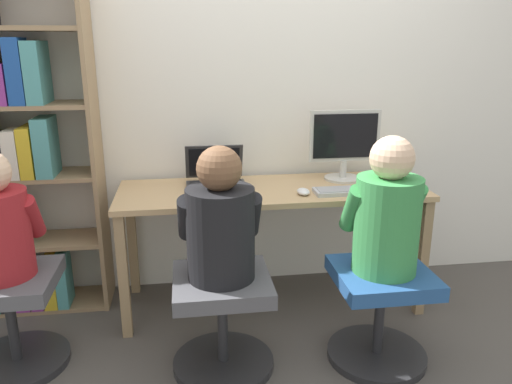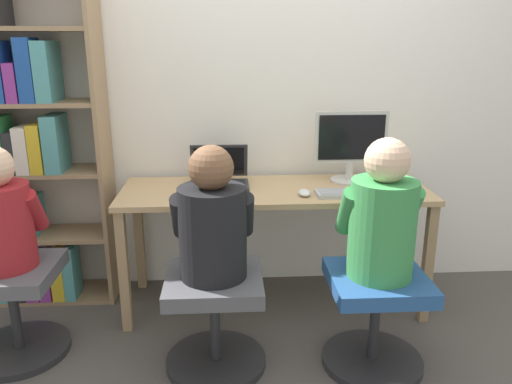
{
  "view_description": "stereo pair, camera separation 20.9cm",
  "coord_description": "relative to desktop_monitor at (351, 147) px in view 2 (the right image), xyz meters",
  "views": [
    {
      "loc": [
        -0.47,
        -2.35,
        1.49
      ],
      "look_at": [
        -0.11,
        0.12,
        0.74
      ],
      "focal_mm": 35.0,
      "sensor_mm": 36.0,
      "label": 1
    },
    {
      "loc": [
        -0.26,
        -2.37,
        1.49
      ],
      "look_at": [
        -0.11,
        0.12,
        0.74
      ],
      "focal_mm": 35.0,
      "sensor_mm": 36.0,
      "label": 2
    }
  ],
  "objects": [
    {
      "name": "ground_plane",
      "position": [
        -0.45,
        -0.41,
        -0.92
      ],
      "size": [
        14.0,
        14.0,
        0.0
      ],
      "primitive_type": "plane",
      "color": "#4C4742"
    },
    {
      "name": "wall_back",
      "position": [
        -0.45,
        0.23,
        0.38
      ],
      "size": [
        10.0,
        0.05,
        2.6
      ],
      "color": "white",
      "rests_on": "ground_plane"
    },
    {
      "name": "desk",
      "position": [
        -0.45,
        -0.12,
        -0.29
      ],
      "size": [
        1.7,
        0.57,
        0.71
      ],
      "color": "tan",
      "rests_on": "ground_plane"
    },
    {
      "name": "desktop_monitor",
      "position": [
        0.0,
        0.0,
        0.0
      ],
      "size": [
        0.42,
        0.22,
        0.41
      ],
      "color": "beige",
      "rests_on": "desk"
    },
    {
      "name": "laptop",
      "position": [
        -0.76,
        -0.03,
        -0.16
      ],
      "size": [
        0.33,
        0.29,
        0.22
      ],
      "color": "#2D2D30",
      "rests_on": "desk"
    },
    {
      "name": "keyboard",
      "position": [
        -0.03,
        -0.27,
        -0.2
      ],
      "size": [
        0.41,
        0.13,
        0.03
      ],
      "color": "#B2B2B7",
      "rests_on": "desk"
    },
    {
      "name": "computer_mouse_by_keyboard",
      "position": [
        -0.3,
        -0.26,
        -0.19
      ],
      "size": [
        0.07,
        0.1,
        0.03
      ],
      "color": "silver",
      "rests_on": "desk"
    },
    {
      "name": "office_chair_left",
      "position": [
        -0.03,
        -0.74,
        -0.64
      ],
      "size": [
        0.48,
        0.48,
        0.47
      ],
      "color": "#262628",
      "rests_on": "ground_plane"
    },
    {
      "name": "office_chair_right",
      "position": [
        -0.78,
        -0.7,
        -0.64
      ],
      "size": [
        0.48,
        0.48,
        0.47
      ],
      "color": "#262628",
      "rests_on": "ground_plane"
    },
    {
      "name": "person_at_monitor",
      "position": [
        -0.03,
        -0.73,
        -0.17
      ],
      "size": [
        0.36,
        0.31,
        0.63
      ],
      "color": "#388C47",
      "rests_on": "office_chair_left"
    },
    {
      "name": "person_at_laptop",
      "position": [
        -0.78,
        -0.7,
        -0.19
      ],
      "size": [
        0.37,
        0.31,
        0.6
      ],
      "color": "black",
      "rests_on": "office_chair_right"
    },
    {
      "name": "bookshelf",
      "position": [
        -1.87,
        0.03,
        0.01
      ],
      "size": [
        0.79,
        0.3,
        1.95
      ],
      "color": "#997A56",
      "rests_on": "ground_plane"
    },
    {
      "name": "office_chair_side",
      "position": [
        -1.76,
        -0.55,
        -0.64
      ],
      "size": [
        0.48,
        0.48,
        0.47
      ],
      "color": "#262628",
      "rests_on": "ground_plane"
    },
    {
      "name": "person_near_shelf",
      "position": [
        -1.76,
        -0.54,
        -0.19
      ],
      "size": [
        0.35,
        0.29,
        0.58
      ],
      "color": "maroon",
      "rests_on": "office_chair_side"
    }
  ]
}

